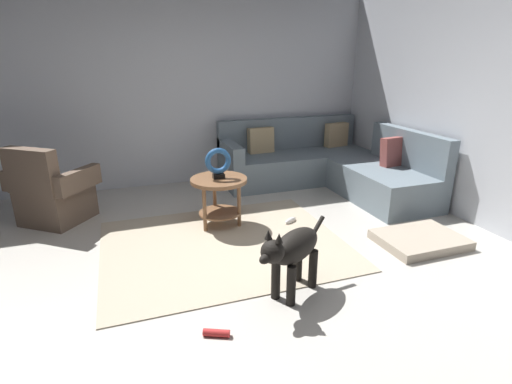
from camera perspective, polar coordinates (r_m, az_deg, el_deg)
name	(u,v)px	position (r m, az deg, el deg)	size (l,w,h in m)	color
ground_plane	(228,290)	(3.33, -4.00, -13.93)	(6.00, 6.00, 0.10)	beige
wall_back	(168,87)	(5.70, -12.57, 14.53)	(6.00, 0.12, 2.70)	silver
area_rug	(224,244)	(3.92, -4.66, -7.57)	(2.30, 1.90, 0.01)	#BCAD93
sectional_couch	(326,166)	(5.63, 10.11, 3.68)	(2.20, 2.25, 0.88)	slate
armchair	(52,194)	(4.86, -27.43, -0.32)	(1.00, 0.96, 0.88)	brown
side_table	(219,189)	(4.21, -5.37, 0.39)	(0.60, 0.60, 0.54)	brown
torus_sculpture	(218,163)	(4.12, -5.49, 4.27)	(0.28, 0.08, 0.33)	black
dog_bed_mat	(420,240)	(4.23, 22.59, -6.40)	(0.80, 0.60, 0.09)	#B2A38E
dog	(293,251)	(3.00, 5.30, -8.46)	(0.74, 0.50, 0.63)	black
dog_toy_rope	(216,333)	(2.79, -5.74, -19.60)	(0.05, 0.05, 0.18)	red
dog_toy_bone	(291,220)	(4.41, 5.02, -4.11)	(0.18, 0.06, 0.06)	silver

